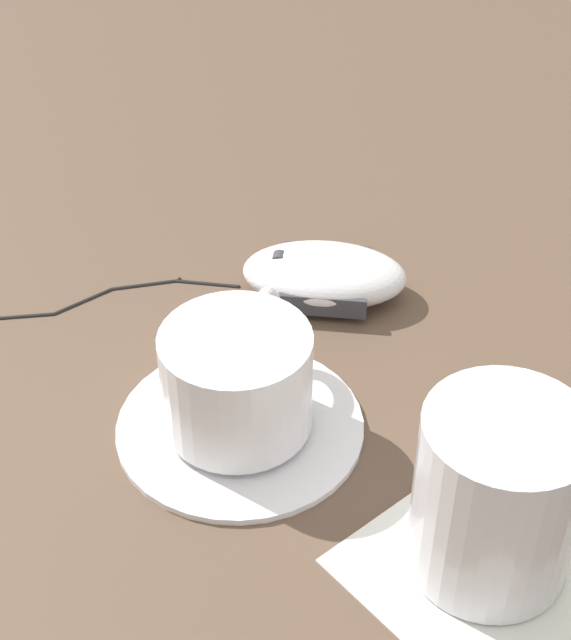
{
  "coord_description": "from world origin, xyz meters",
  "views": [
    {
      "loc": [
        0.37,
        0.24,
        0.42
      ],
      "look_at": [
        0.01,
        -0.09,
        0.03
      ],
      "focal_mm": 55.0,
      "sensor_mm": 36.0,
      "label": 1
    }
  ],
  "objects_px": {
    "saucer": "(240,424)",
    "drinking_glass": "(497,495)",
    "computer_mouse": "(324,274)",
    "coffee_cup": "(238,378)"
  },
  "relations": [
    {
      "from": "coffee_cup",
      "to": "drinking_glass",
      "type": "distance_m",
      "value": 0.17
    },
    {
      "from": "saucer",
      "to": "drinking_glass",
      "type": "distance_m",
      "value": 0.17
    },
    {
      "from": "coffee_cup",
      "to": "drinking_glass",
      "type": "relative_size",
      "value": 1.15
    },
    {
      "from": "saucer",
      "to": "computer_mouse",
      "type": "height_order",
      "value": "computer_mouse"
    },
    {
      "from": "drinking_glass",
      "to": "saucer",
      "type": "bearing_deg",
      "value": -83.48
    },
    {
      "from": "coffee_cup",
      "to": "saucer",
      "type": "bearing_deg",
      "value": 61.02
    },
    {
      "from": "computer_mouse",
      "to": "drinking_glass",
      "type": "bearing_deg",
      "value": 61.3
    },
    {
      "from": "coffee_cup",
      "to": "computer_mouse",
      "type": "distance_m",
      "value": 0.15
    },
    {
      "from": "computer_mouse",
      "to": "drinking_glass",
      "type": "relative_size",
      "value": 1.37
    },
    {
      "from": "computer_mouse",
      "to": "drinking_glass",
      "type": "height_order",
      "value": "drinking_glass"
    }
  ]
}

